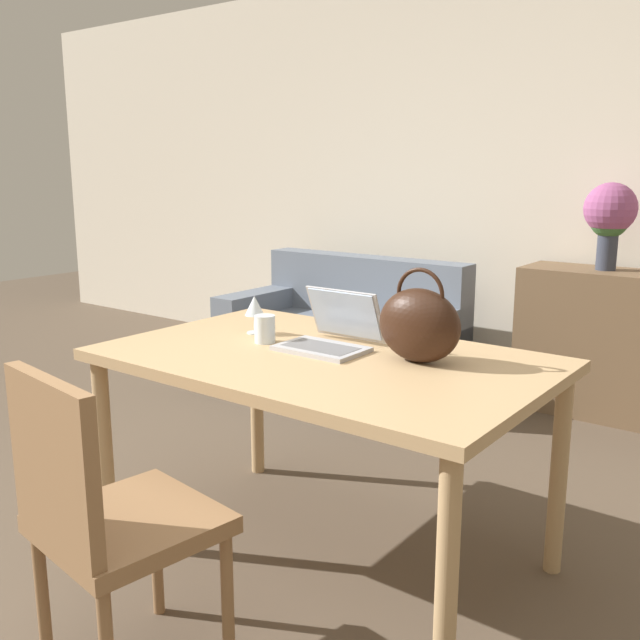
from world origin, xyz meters
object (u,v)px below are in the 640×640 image
(flower_vase, at_px, (610,215))
(laptop, at_px, (333,332))
(drinking_glass, at_px, (265,329))
(handbag, at_px, (419,324))
(chair, at_px, (104,511))
(wine_glass, at_px, (254,307))
(couch, at_px, (342,341))

(flower_vase, bearing_deg, laptop, -99.33)
(drinking_glass, bearing_deg, laptop, 21.34)
(laptop, relative_size, drinking_glass, 3.00)
(handbag, xyz_separation_m, flower_vase, (0.01, 2.12, 0.25))
(flower_vase, bearing_deg, chair, -97.23)
(laptop, distance_m, handbag, 0.35)
(drinking_glass, xyz_separation_m, wine_glass, (-0.13, 0.09, 0.05))
(chair, bearing_deg, flower_vase, 90.90)
(couch, xyz_separation_m, handbag, (1.52, -1.72, 0.62))
(laptop, bearing_deg, handbag, 1.85)
(laptop, height_order, drinking_glass, laptop)
(chair, height_order, couch, chair)
(drinking_glass, relative_size, handbag, 0.32)
(laptop, xyz_separation_m, wine_glass, (-0.37, -0.01, 0.05))
(chair, xyz_separation_m, laptop, (0.04, 0.98, 0.31))
(drinking_glass, height_order, wine_glass, wine_glass)
(chair, distance_m, flower_vase, 3.20)
(wine_glass, bearing_deg, flower_vase, 71.40)
(drinking_glass, relative_size, wine_glass, 0.69)
(couch, height_order, handbag, handbag)
(laptop, xyz_separation_m, drinking_glass, (-0.24, -0.09, -0.00))
(laptop, distance_m, flower_vase, 2.19)
(wine_glass, relative_size, flower_vase, 0.31)
(laptop, xyz_separation_m, flower_vase, (0.35, 2.14, 0.32))
(chair, relative_size, drinking_glass, 8.89)
(wine_glass, relative_size, handbag, 0.47)
(laptop, distance_m, wine_glass, 0.37)
(laptop, bearing_deg, flower_vase, 80.67)
(chair, relative_size, couch, 0.60)
(handbag, distance_m, flower_vase, 2.14)
(laptop, height_order, handbag, handbag)
(drinking_glass, xyz_separation_m, handbag, (0.59, 0.11, 0.08))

